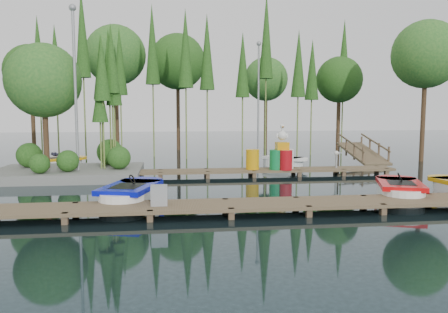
{
  "coord_description": "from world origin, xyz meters",
  "views": [
    {
      "loc": [
        -1.59,
        -16.48,
        2.9
      ],
      "look_at": [
        0.5,
        0.5,
        1.1
      ],
      "focal_mm": 35.0,
      "sensor_mm": 36.0,
      "label": 1
    }
  ],
  "objects": [
    {
      "name": "drum_cluster",
      "position": [
        3.37,
        2.35,
        0.89
      ],
      "size": [
        1.16,
        1.07,
        2.0
      ],
      "color": "#0D7A38",
      "rests_on": "far_dock"
    },
    {
      "name": "boat_yellow_far",
      "position": [
        -7.18,
        6.32,
        0.27
      ],
      "size": [
        2.79,
        2.16,
        1.27
      ],
      "rotation": [
        0.0,
        0.0,
        0.12
      ],
      "color": "white",
      "rests_on": "ground"
    },
    {
      "name": "lamp_island",
      "position": [
        -5.5,
        2.5,
        4.26
      ],
      "size": [
        0.3,
        0.3,
        7.25
      ],
      "color": "gray",
      "rests_on": "ground"
    },
    {
      "name": "ground_plane",
      "position": [
        0.0,
        0.0,
        0.0
      ],
      "size": [
        90.0,
        90.0,
        0.0
      ],
      "primitive_type": "plane",
      "color": "#1C2E34"
    },
    {
      "name": "far_dock",
      "position": [
        1.0,
        2.5,
        0.23
      ],
      "size": [
        15.0,
        1.2,
        0.5
      ],
      "color": "brown",
      "rests_on": "ground"
    },
    {
      "name": "lamp_rear",
      "position": [
        4.0,
        11.0,
        4.26
      ],
      "size": [
        0.3,
        0.3,
        7.25
      ],
      "color": "gray",
      "rests_on": "ground"
    },
    {
      "name": "ramp",
      "position": [
        9.0,
        6.5,
        0.59
      ],
      "size": [
        1.5,
        3.94,
        1.49
      ],
      "color": "brown",
      "rests_on": "ground"
    },
    {
      "name": "seagull_post",
      "position": [
        5.92,
        2.5,
        0.83
      ],
      "size": [
        0.49,
        0.26,
        0.78
      ],
      "color": "gray",
      "rests_on": "far_dock"
    },
    {
      "name": "boat_white_far",
      "position": [
        4.25,
        5.42,
        0.27
      ],
      "size": [
        2.49,
        2.63,
        1.18
      ],
      "rotation": [
        0.0,
        0.0,
        -0.16
      ],
      "color": "white",
      "rests_on": "ground"
    },
    {
      "name": "island",
      "position": [
        -6.3,
        3.29,
        3.18
      ],
      "size": [
        6.2,
        4.2,
        6.75
      ],
      "color": "slate",
      "rests_on": "ground"
    },
    {
      "name": "boat_red",
      "position": [
        5.8,
        -3.28,
        0.28
      ],
      "size": [
        2.24,
        3.16,
        0.97
      ],
      "rotation": [
        0.0,
        0.0,
        -0.36
      ],
      "color": "white",
      "rests_on": "ground"
    },
    {
      "name": "near_dock",
      "position": [
        0.0,
        -4.5,
        0.23
      ],
      "size": [
        18.0,
        1.5,
        0.5
      ],
      "color": "brown",
      "rests_on": "ground"
    },
    {
      "name": "yellow_barrel",
      "position": [
        2.02,
        2.5,
        0.74
      ],
      "size": [
        0.59,
        0.59,
        0.89
      ],
      "primitive_type": "cylinder",
      "color": "orange",
      "rests_on": "far_dock"
    },
    {
      "name": "boat_blue",
      "position": [
        -2.82,
        -2.95,
        0.29
      ],
      "size": [
        2.17,
        3.28,
        1.02
      ],
      "rotation": [
        0.0,
        0.0,
        -0.29
      ],
      "color": "white",
      "rests_on": "ground"
    },
    {
      "name": "utility_cabinet",
      "position": [
        -1.92,
        -4.5,
        0.58
      ],
      "size": [
        0.45,
        0.38,
        0.55
      ],
      "primitive_type": "cube",
      "color": "gray",
      "rests_on": "near_dock"
    },
    {
      "name": "tree_screen",
      "position": [
        -2.04,
        10.6,
        6.12
      ],
      "size": [
        34.42,
        18.53,
        10.31
      ],
      "color": "#46301D",
      "rests_on": "ground"
    }
  ]
}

